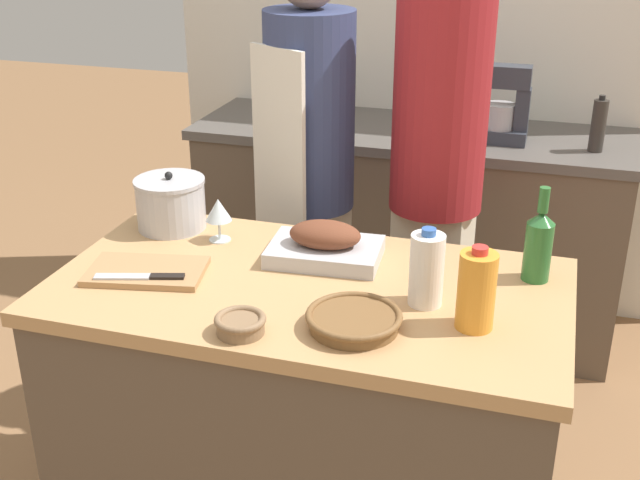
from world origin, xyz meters
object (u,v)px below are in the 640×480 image
person_cook_aproned (309,170)px  wine_bottle_green (539,244)px  condiment_bottle_tall (598,126)px  juice_jug (476,290)px  stand_mixer (506,111)px  person_cook_guest (437,168)px  wine_glass_left (218,211)px  wicker_basket (354,320)px  mixing_bowl (240,324)px  knife_chef (143,277)px  stock_pot (171,203)px  milk_jug (427,269)px  condiment_bottle_short (329,97)px  roasting_pan (324,245)px  cutting_board (147,271)px

person_cook_aproned → wine_bottle_green: bearing=-5.2°
condiment_bottle_tall → juice_jug: bearing=-101.2°
stand_mixer → person_cook_guest: 0.65m
juice_jug → wine_glass_left: juice_jug is taller
wicker_basket → wine_glass_left: (-0.51, 0.39, 0.07)m
mixing_bowl → knife_chef: (-0.34, 0.16, -0.00)m
juice_jug → knife_chef: bearing=-178.2°
wicker_basket → knife_chef: 0.59m
mixing_bowl → juice_jug: 0.56m
juice_jug → stand_mixer: 1.47m
knife_chef → condiment_bottle_tall: size_ratio=1.08×
wicker_basket → stock_pot: bearing=147.8°
knife_chef → person_cook_guest: (0.63, 0.86, 0.08)m
stand_mixer → wicker_basket: bearing=-97.6°
wicker_basket → milk_jug: bearing=51.0°
juice_jug → wine_bottle_green: 0.33m
wicker_basket → condiment_bottle_tall: 1.63m
condiment_bottle_short → person_cook_guest: bearing=-52.6°
roasting_pan → condiment_bottle_tall: condiment_bottle_tall is taller
cutting_board → juice_jug: size_ratio=1.64×
juice_jug → person_cook_aproned: size_ratio=0.13×
roasting_pan → stock_pot: size_ratio=1.51×
knife_chef → condiment_bottle_short: bearing=89.1°
stock_pot → wine_bottle_green: (1.09, -0.04, 0.02)m
milk_jug → person_cook_aproned: (-0.54, 0.73, -0.03)m
stock_pot → milk_jug: (0.83, -0.26, 0.02)m
wine_glass_left → stand_mixer: size_ratio=0.43×
person_cook_aproned → wine_glass_left: bearing=-74.6°
condiment_bottle_tall → person_cook_aproned: size_ratio=0.13×
wine_glass_left → roasting_pan: bearing=-6.4°
milk_jug → roasting_pan: bearing=151.1°
knife_chef → condiment_bottle_short: condiment_bottle_short is taller
roasting_pan → mixing_bowl: roasting_pan is taller
milk_jug → wine_glass_left: bearing=161.9°
person_cook_guest → condiment_bottle_tall: bearing=59.7°
mixing_bowl → milk_jug: (0.39, 0.27, 0.07)m
cutting_board → knife_chef: size_ratio=1.46×
cutting_board → wine_glass_left: (0.10, 0.27, 0.08)m
cutting_board → condiment_bottle_short: size_ratio=1.84×
milk_jug → condiment_bottle_tall: 1.42m
condiment_bottle_tall → person_cook_aproned: (-0.96, -0.62, -0.07)m
stand_mixer → mixing_bowl: bearing=-105.4°
mixing_bowl → wine_glass_left: wine_glass_left is taller
juice_jug → wine_glass_left: bearing=159.4°
juice_jug → person_cook_aproned: (-0.67, 0.82, -0.04)m
stock_pot → condiment_bottle_tall: condiment_bottle_tall is taller
roasting_pan → cutting_board: (-0.43, -0.23, -0.03)m
person_cook_aproned → mixing_bowl: bearing=-53.9°
mixing_bowl → person_cook_guest: person_cook_guest is taller
stand_mixer → person_cook_guest: size_ratio=0.17×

